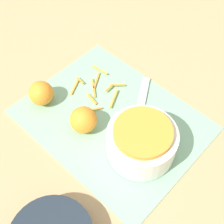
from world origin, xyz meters
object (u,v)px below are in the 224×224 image
Objects in this scene: bowl_speckled at (142,141)px; knife at (138,119)px; orange_right at (41,93)px; orange_left at (83,120)px.

knife is at bearing -45.36° from bowl_speckled.
orange_right is at bearing 88.26° from knife.
orange_left is at bearing -173.40° from orange_right.
bowl_speckled is 0.30m from orange_right.
orange_left is at bearing 111.55° from knife.
orange_left is 1.04× the size of orange_right.
knife is 3.08× the size of orange_right.
bowl_speckled is 0.82× the size of knife.
knife is 2.95× the size of orange_left.
orange_left reaches higher than orange_right.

